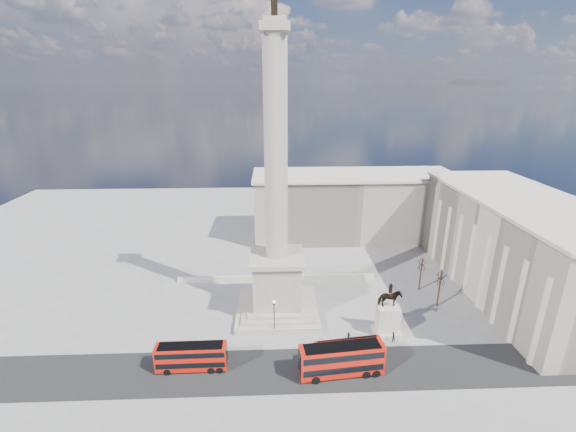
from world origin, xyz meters
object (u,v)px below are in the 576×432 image
Objects in this scene: nelsons_column at (277,243)px; red_bus_b at (349,353)px; red_bus_c at (342,360)px; pedestrian_crossing at (349,336)px; pedestrian_walking at (369,347)px; red_bus_a at (192,357)px; pedestrian_standing at (393,337)px; victorian_lamp at (274,314)px; equestrian_statue at (388,316)px.

nelsons_column is 20.51m from red_bus_b.
pedestrian_crossing is at bearing 65.96° from red_bus_c.
nelsons_column is at bearing 143.49° from pedestrian_walking.
red_bus_a reaches higher than pedestrian_walking.
red_bus_a is 0.84× the size of red_bus_c.
pedestrian_standing is (7.89, 4.98, -1.20)m from red_bus_b.
red_bus_c is 7.88m from pedestrian_crossing.
pedestrian_crossing is (23.06, 5.48, -1.32)m from red_bus_a.
victorian_lamp is (-9.18, 9.40, 1.16)m from red_bus_c.
red_bus_a is 25.83m from pedestrian_walking.
red_bus_a is 21.97m from red_bus_b.
victorian_lamp is at bearing -29.77° from pedestrian_standing.
nelsons_column is 21.02m from red_bus_c.
equestrian_statue is (17.48, -7.06, -9.77)m from nelsons_column.
victorian_lamp is 3.65× the size of pedestrian_walking.
red_bus_c is 6.98× the size of pedestrian_walking.
red_bus_a is 1.00× the size of red_bus_b.
pedestrian_crossing is (-6.80, 0.58, -0.09)m from pedestrian_standing.
red_bus_c is (-1.29, -1.77, 0.41)m from red_bus_b.
pedestrian_walking is at bearing -18.72° from victorian_lamp.
nelsons_column is at bearing 85.02° from victorian_lamp.
equestrian_statue is 5.30× the size of pedestrian_standing.
equestrian_statue is (29.56, 7.17, 1.06)m from red_bus_a.
red_bus_b reaches higher than pedestrian_crossing.
pedestrian_standing is (0.30, -2.27, -2.30)m from equestrian_statue.
victorian_lamp reaches higher than pedestrian_standing.
nelsons_column is 5.08× the size of red_bus_b.
red_bus_b is at bearing 122.65° from pedestrian_crossing.
pedestrian_standing is at bearing 30.27° from red_bus_c.
pedestrian_walking is at bearing 36.76° from red_bus_c.
pedestrian_crossing is at bearing 12.66° from red_bus_a.
red_bus_b is 10.55m from equestrian_statue.
equestrian_statue is 3.25m from pedestrian_standing.
red_bus_a reaches higher than pedestrian_standing.
red_bus_b is (21.97, -0.08, -0.04)m from red_bus_a.
victorian_lamp is at bearing 128.29° from red_bus_c.
red_bus_c reaches higher than red_bus_a.
equestrian_statue is at bearing -21.99° from nelsons_column.
red_bus_a is at bearing -166.36° from equestrian_statue.
nelsons_column reaches higher than victorian_lamp.
red_bus_a is at bearing -12.22° from pedestrian_standing.
pedestrian_crossing is at bearing -26.38° from pedestrian_standing.
pedestrian_standing is (9.18, 6.74, -1.61)m from red_bus_c.
pedestrian_walking is (25.65, 2.76, -1.24)m from red_bus_a.
pedestrian_walking is (-3.90, -4.41, -2.30)m from equestrian_statue.
red_bus_b is 5.81× the size of pedestrian_standing.
pedestrian_walking is 1.00× the size of pedestrian_standing.
red_bus_b is 1.10× the size of equestrian_statue.
nelsons_column is 5.08× the size of red_bus_a.
nelsons_column reaches higher than pedestrian_standing.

